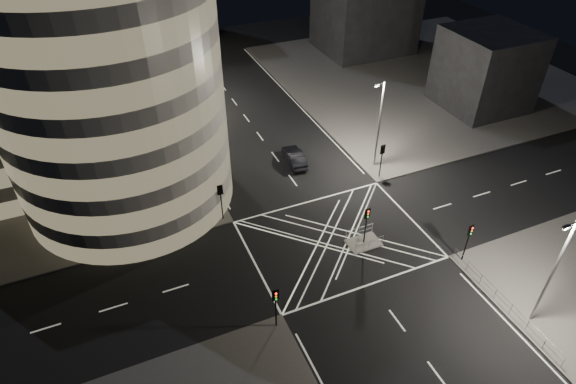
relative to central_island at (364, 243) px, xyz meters
name	(u,v)px	position (x,y,z in m)	size (l,w,h in m)	color
ground	(336,239)	(-2.00, 1.50, -0.07)	(120.00, 120.00, 0.00)	black
sidewalk_far_left	(1,159)	(-31.00, 28.50, 0.00)	(42.00, 42.00, 0.15)	#4D4B49
sidewalk_far_right	(422,75)	(27.00, 28.50, 0.00)	(42.00, 42.00, 0.15)	#4D4B49
central_island	(364,243)	(0.00, 0.00, 0.00)	(3.00, 2.00, 0.15)	slate
office_tower_curved	(47,70)	(-22.74, 20.24, 12.58)	(30.00, 29.00, 27.20)	#9C9893
office_block_rear	(35,14)	(-24.00, 43.50, 11.07)	(24.00, 16.00, 22.00)	#9C9893
building_right_far	(366,3)	(24.00, 41.50, 7.58)	(14.00, 12.00, 15.00)	black
building_right_near	(486,69)	(28.00, 17.50, 5.08)	(10.00, 10.00, 10.00)	black
tree_a	(195,172)	(-12.50, 10.50, 4.66)	(4.33, 4.33, 7.09)	black
tree_b	(180,142)	(-12.50, 16.50, 4.49)	(5.00, 5.00, 7.30)	black
tree_c	(167,114)	(-12.50, 22.50, 4.79)	(3.61, 3.61, 6.81)	black
tree_d	(157,93)	(-12.50, 28.50, 4.57)	(4.79, 4.79, 7.25)	black
tree_e	(148,76)	(-12.50, 34.50, 4.32)	(3.80, 3.80, 6.44)	black
traffic_signal_fl	(221,196)	(-10.80, 8.30, 2.84)	(0.55, 0.22, 4.00)	black
traffic_signal_nl	(276,301)	(-10.80, -5.30, 2.84)	(0.55, 0.22, 4.00)	black
traffic_signal_fr	(382,155)	(6.80, 8.30, 2.84)	(0.55, 0.22, 4.00)	black
traffic_signal_nr	(469,236)	(6.80, -5.30, 2.84)	(0.55, 0.22, 4.00)	black
traffic_signal_island	(367,219)	(0.00, 0.00, 2.84)	(0.55, 0.22, 4.00)	black
street_lamp_left_near	(196,146)	(-11.44, 13.50, 5.47)	(1.25, 0.25, 10.00)	slate
street_lamp_left_far	(159,75)	(-11.44, 31.50, 5.47)	(1.25, 0.25, 10.00)	slate
street_lamp_right_far	(379,122)	(7.44, 10.50, 5.47)	(1.25, 0.25, 10.00)	slate
street_lamp_right_near	(553,270)	(7.44, -12.50, 5.47)	(1.25, 0.25, 10.00)	slate
railing_near_right	(503,301)	(6.30, -10.65, 0.62)	(0.06, 11.70, 1.10)	slate
railing_island_south	(369,244)	(0.00, -0.90, 0.62)	(2.80, 0.06, 1.10)	slate
railing_island_north	(359,232)	(0.00, 0.90, 0.62)	(2.80, 0.06, 1.10)	slate
sedan	(294,157)	(-0.50, 14.52, 0.73)	(1.70, 4.87, 1.61)	black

